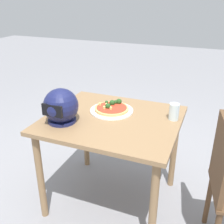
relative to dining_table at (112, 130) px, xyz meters
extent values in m
plane|color=gray|center=(0.00, 0.00, -0.63)|extent=(14.00, 14.00, 0.00)
cube|color=olive|center=(0.00, 0.00, 0.09)|extent=(0.94, 0.83, 0.03)
cylinder|color=olive|center=(-0.41, -0.35, -0.28)|extent=(0.05, 0.05, 0.70)
cylinder|color=olive|center=(0.41, -0.35, -0.28)|extent=(0.05, 0.05, 0.70)
cylinder|color=olive|center=(-0.41, 0.35, -0.28)|extent=(0.05, 0.05, 0.70)
cylinder|color=olive|center=(0.41, 0.35, -0.28)|extent=(0.05, 0.05, 0.70)
cylinder|color=white|center=(0.05, -0.11, 0.11)|extent=(0.32, 0.32, 0.01)
cylinder|color=tan|center=(0.05, -0.11, 0.12)|extent=(0.26, 0.26, 0.02)
cylinder|color=red|center=(0.05, -0.11, 0.13)|extent=(0.23, 0.23, 0.00)
sphere|color=#234C1E|center=(0.03, -0.20, 0.15)|extent=(0.04, 0.04, 0.04)
sphere|color=#234C1E|center=(0.11, -0.17, 0.14)|extent=(0.03, 0.03, 0.03)
sphere|color=#234C1E|center=(0.07, -0.09, 0.15)|extent=(0.04, 0.04, 0.04)
sphere|color=#234C1E|center=(0.07, -0.16, 0.15)|extent=(0.04, 0.04, 0.04)
sphere|color=#234C1E|center=(0.05, -0.19, 0.14)|extent=(0.03, 0.03, 0.03)
cylinder|color=#E0D172|center=(0.09, -0.06, 0.14)|extent=(0.02, 0.02, 0.02)
cylinder|color=#E0D172|center=(0.06, -0.09, 0.14)|extent=(0.02, 0.02, 0.02)
cylinder|color=#E0D172|center=(0.15, -0.11, 0.14)|extent=(0.02, 0.02, 0.02)
cylinder|color=#E0D172|center=(0.04, -0.07, 0.14)|extent=(0.03, 0.03, 0.02)
cylinder|color=#E0D172|center=(0.10, -0.13, 0.14)|extent=(0.02, 0.02, 0.01)
sphere|color=#191E4C|center=(0.30, 0.18, 0.22)|extent=(0.24, 0.24, 0.24)
cylinder|color=#191E4C|center=(0.30, 0.18, 0.11)|extent=(0.20, 0.20, 0.02)
cube|color=black|center=(0.30, 0.29, 0.22)|extent=(0.15, 0.02, 0.08)
cylinder|color=silver|center=(-0.41, -0.14, 0.16)|extent=(0.07, 0.07, 0.12)
cube|color=brown|center=(-0.74, 0.14, 0.04)|extent=(0.09, 0.38, 0.45)
cylinder|color=brown|center=(-0.72, -0.03, -0.42)|extent=(0.04, 0.04, 0.43)
camera|label=1|loc=(-0.64, 1.59, 0.92)|focal=42.68mm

